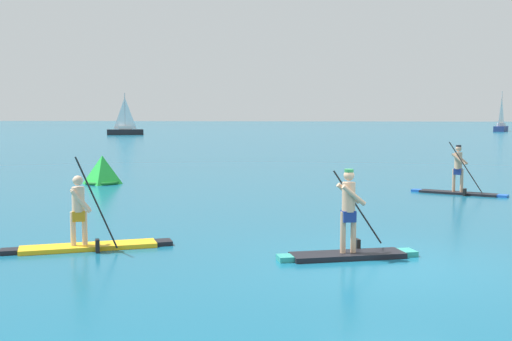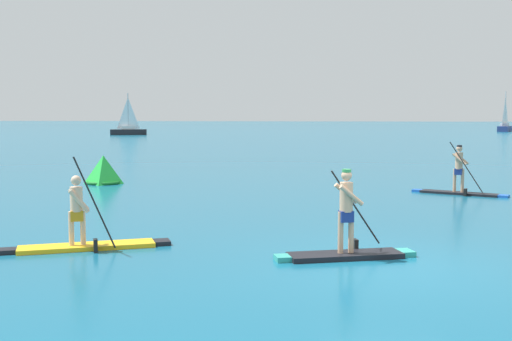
{
  "view_description": "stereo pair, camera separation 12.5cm",
  "coord_description": "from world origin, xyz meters",
  "px_view_note": "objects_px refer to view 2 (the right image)",
  "views": [
    {
      "loc": [
        -1.07,
        -12.14,
        2.86
      ],
      "look_at": [
        -3.52,
        7.95,
        1.05
      ],
      "focal_mm": 45.0,
      "sensor_mm": 36.0,
      "label": 1
    },
    {
      "loc": [
        -0.95,
        -12.12,
        2.86
      ],
      "look_at": [
        -3.52,
        7.95,
        1.05
      ],
      "focal_mm": 45.0,
      "sensor_mm": 36.0,
      "label": 2
    }
  ],
  "objects_px": {
    "sailboat_left_horizon": "(128,129)",
    "sailboat_right_horizon": "(505,126)",
    "paddleboarder_far_right": "(460,182)",
    "paddleboarder_mid_center": "(346,238)",
    "race_marker_buoy": "(104,171)",
    "paddleboarder_near_left": "(85,234)"
  },
  "relations": [
    {
      "from": "paddleboarder_near_left",
      "to": "paddleboarder_mid_center",
      "type": "xyz_separation_m",
      "value": [
        5.47,
        -0.15,
        0.09
      ]
    },
    {
      "from": "sailboat_left_horizon",
      "to": "paddleboarder_near_left",
      "type": "bearing_deg",
      "value": 89.61
    },
    {
      "from": "paddleboarder_near_left",
      "to": "sailboat_right_horizon",
      "type": "height_order",
      "value": "sailboat_right_horizon"
    },
    {
      "from": "paddleboarder_far_right",
      "to": "race_marker_buoy",
      "type": "xyz_separation_m",
      "value": [
        -13.76,
        1.75,
        0.07
      ]
    },
    {
      "from": "paddleboarder_far_right",
      "to": "sailboat_right_horizon",
      "type": "distance_m",
      "value": 85.58
    },
    {
      "from": "race_marker_buoy",
      "to": "sailboat_right_horizon",
      "type": "relative_size",
      "value": 0.22
    },
    {
      "from": "sailboat_right_horizon",
      "to": "paddleboarder_near_left",
      "type": "bearing_deg",
      "value": -177.62
    },
    {
      "from": "race_marker_buoy",
      "to": "sailboat_right_horizon",
      "type": "xyz_separation_m",
      "value": [
        35.7,
        80.97,
        0.3
      ]
    },
    {
      "from": "paddleboarder_far_right",
      "to": "paddleboarder_near_left",
      "type": "bearing_deg",
      "value": -107.14
    },
    {
      "from": "race_marker_buoy",
      "to": "sailboat_left_horizon",
      "type": "xyz_separation_m",
      "value": [
        -18.25,
        57.6,
        0.32
      ]
    },
    {
      "from": "paddleboarder_mid_center",
      "to": "paddleboarder_far_right",
      "type": "xyz_separation_m",
      "value": [
        4.1,
        10.61,
        0.04
      ]
    },
    {
      "from": "race_marker_buoy",
      "to": "sailboat_right_horizon",
      "type": "bearing_deg",
      "value": 66.21
    },
    {
      "from": "sailboat_left_horizon",
      "to": "sailboat_right_horizon",
      "type": "distance_m",
      "value": 58.79
    },
    {
      "from": "paddleboarder_near_left",
      "to": "paddleboarder_far_right",
      "type": "height_order",
      "value": "paddleboarder_near_left"
    },
    {
      "from": "paddleboarder_near_left",
      "to": "paddleboarder_mid_center",
      "type": "height_order",
      "value": "paddleboarder_near_left"
    },
    {
      "from": "paddleboarder_mid_center",
      "to": "race_marker_buoy",
      "type": "relative_size",
      "value": 2.0
    },
    {
      "from": "paddleboarder_far_right",
      "to": "sailboat_right_horizon",
      "type": "bearing_deg",
      "value": 100.45
    },
    {
      "from": "paddleboarder_near_left",
      "to": "paddleboarder_mid_center",
      "type": "bearing_deg",
      "value": -25.6
    },
    {
      "from": "paddleboarder_mid_center",
      "to": "sailboat_left_horizon",
      "type": "xyz_separation_m",
      "value": [
        -27.91,
        69.96,
        0.43
      ]
    },
    {
      "from": "paddleboarder_mid_center",
      "to": "paddleboarder_far_right",
      "type": "distance_m",
      "value": 11.37
    },
    {
      "from": "paddleboarder_near_left",
      "to": "race_marker_buoy",
      "type": "distance_m",
      "value": 12.91
    },
    {
      "from": "race_marker_buoy",
      "to": "paddleboarder_mid_center",
      "type": "bearing_deg",
      "value": -51.99
    }
  ]
}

